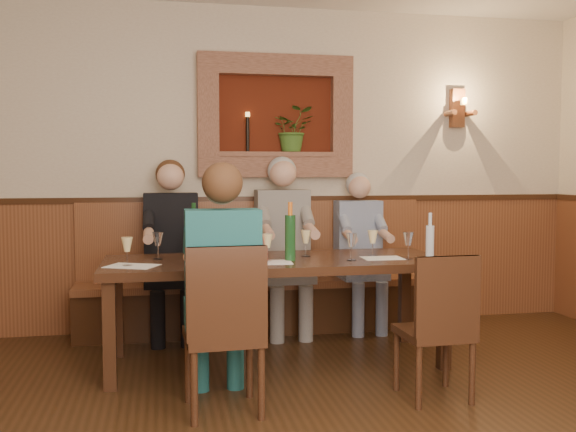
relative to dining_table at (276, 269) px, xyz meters
name	(u,v)px	position (x,y,z in m)	size (l,w,h in m)	color
room_shell	(353,46)	(0.00, -1.85, 1.21)	(6.04, 6.04, 2.82)	beige
wainscoting	(351,354)	(0.00, -1.85, -0.09)	(6.02, 6.02, 1.15)	brown
wall_niche	(281,121)	(0.24, 1.09, 1.13)	(1.36, 0.30, 1.06)	#4E190B
wall_sconce	(458,109)	(1.90, 1.08, 1.27)	(0.25, 0.20, 0.35)	brown
dining_table	(276,269)	(0.00, 0.00, 0.00)	(2.40, 0.90, 0.75)	black
bench	(256,293)	(0.00, 0.94, -0.35)	(3.00, 0.45, 1.11)	#381E0F
chair_near_left	(224,363)	(-0.46, -0.88, -0.39)	(0.45, 0.45, 0.97)	black
chair_near_right	(435,356)	(0.81, -0.90, -0.42)	(0.40, 0.40, 0.89)	black
person_bench_left	(172,265)	(-0.72, 0.84, -0.07)	(0.44, 0.54, 1.47)	black
person_bench_mid	(284,260)	(0.22, 0.84, -0.05)	(0.45, 0.55, 1.50)	#554F4E
person_bench_right	(361,265)	(0.90, 0.84, -0.12)	(0.39, 0.48, 1.36)	navy
person_chair_front	(222,307)	(-0.46, -0.78, -0.09)	(0.42, 0.51, 1.42)	navy
spittoon_bucket	(246,244)	(-0.22, -0.04, 0.19)	(0.20, 0.20, 0.23)	red
wine_bottle_green_a	(290,236)	(0.09, -0.10, 0.24)	(0.08, 0.08, 0.41)	#19471E
wine_bottle_green_b	(194,235)	(-0.57, 0.15, 0.24)	(0.08, 0.08, 0.40)	#19471E
water_bottle	(430,241)	(1.06, -0.24, 0.21)	(0.07, 0.07, 0.33)	silver
tasting_sheet_a	(132,266)	(-0.98, -0.17, 0.08)	(0.32, 0.23, 0.00)	white
tasting_sheet_b	(269,262)	(-0.08, -0.17, 0.08)	(0.31, 0.22, 0.00)	white
tasting_sheet_c	(382,258)	(0.75, -0.12, 0.08)	(0.28, 0.20, 0.00)	white
tasting_sheet_d	(233,266)	(-0.34, -0.28, 0.08)	(0.25, 0.18, 0.00)	white
wine_glass_0	(306,243)	(0.24, 0.09, 0.17)	(0.08, 0.08, 0.19)	#F6DE93
wine_glass_1	(373,243)	(0.72, 0.00, 0.17)	(0.08, 0.08, 0.19)	#F6DE93
wine_glass_2	(242,251)	(-0.28, -0.29, 0.17)	(0.08, 0.08, 0.19)	#F6DE93
wine_glass_3	(127,252)	(-1.02, -0.16, 0.17)	(0.08, 0.08, 0.19)	#F6DE93
wine_glass_4	(351,247)	(0.50, -0.18, 0.17)	(0.08, 0.08, 0.19)	white
wine_glass_5	(158,246)	(-0.82, 0.14, 0.17)	(0.08, 0.08, 0.19)	white
wine_glass_6	(267,248)	(-0.08, -0.12, 0.17)	(0.08, 0.08, 0.19)	#F6DE93
wine_glass_7	(194,252)	(-0.58, -0.25, 0.17)	(0.08, 0.08, 0.19)	#F6DE93
wine_glass_8	(225,245)	(-0.35, 0.08, 0.17)	(0.08, 0.08, 0.19)	white
wine_glass_9	(408,245)	(0.92, -0.19, 0.17)	(0.08, 0.08, 0.19)	white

